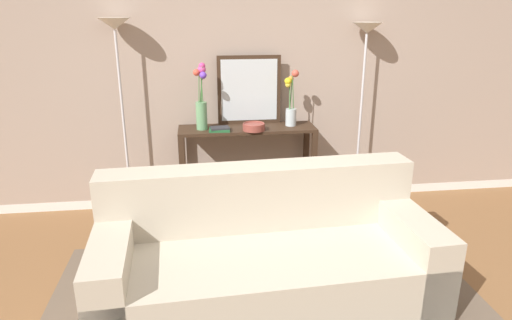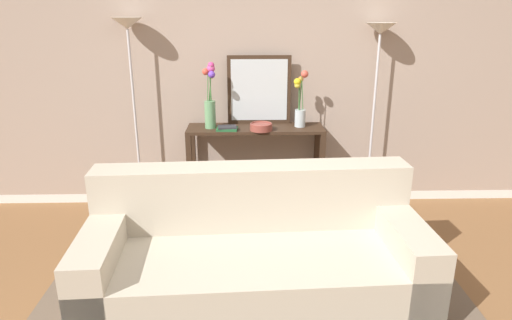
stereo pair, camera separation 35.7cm
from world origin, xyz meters
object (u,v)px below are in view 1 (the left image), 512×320
Objects in this scene: couch at (266,258)px; wall_mirror at (249,90)px; console_table at (247,155)px; book_stack at (220,129)px; book_row_under_console at (210,207)px; floor_lamp_left at (118,64)px; floor_lamp_right at (364,65)px; fruit_bowl at (254,127)px; vase_tall_flowers at (201,101)px; vase_short_flowers at (291,103)px.

wall_mirror is (0.08, 1.59, 0.88)m from couch.
book_stack is at bearing -159.12° from console_table.
floor_lamp_left is at bearing 175.61° from book_row_under_console.
wall_mirror is at bearing 87.19° from couch.
floor_lamp_left reaches higher than book_stack.
book_row_under_console is (-0.11, 0.10, -0.82)m from book_stack.
floor_lamp_right is 1.21m from fruit_bowl.
floor_lamp_right is at bearing 2.23° from book_row_under_console.
vase_tall_flowers is at bearing -160.49° from wall_mirror.
floor_lamp_right is at bearing 2.53° from vase_tall_flowers.
wall_mirror is 1.22× the size of vase_short_flowers.
book_row_under_console is (-0.79, -0.01, -1.02)m from vase_short_flowers.
floor_lamp_left is 1.60m from vase_short_flowers.
fruit_bowl is (0.05, -0.11, 0.30)m from console_table.
fruit_bowl is (0.01, -0.27, -0.29)m from wall_mirror.
floor_lamp_right is 2.03m from book_row_under_console.
book_stack reaches higher than console_table.
floor_lamp_right is 1.58m from vase_tall_flowers.
floor_lamp_right is 1.12m from wall_mirror.
console_table is 0.70× the size of floor_lamp_left.
floor_lamp_left is (-1.10, 1.50, 1.15)m from couch.
floor_lamp_left is (-1.14, 0.06, 0.87)m from console_table.
vase_tall_flowers is at bearing -178.30° from vase_short_flowers.
console_table is at bearing -177.03° from floor_lamp_right.
floor_lamp_left is at bearing 178.39° from vase_short_flowers.
floor_lamp_left is at bearing -175.44° from wall_mirror.
wall_mirror is (-1.09, 0.09, -0.23)m from floor_lamp_right.
console_table is (0.04, 1.44, 0.28)m from couch.
fruit_bowl is at bearing -66.59° from console_table.
floor_lamp_left is at bearing 174.54° from vase_tall_flowers.
fruit_bowl reaches higher than book_stack.
wall_mirror is 1.21m from book_row_under_console.
wall_mirror is 3.28× the size of book_stack.
floor_lamp_left is 9.31× the size of book_stack.
wall_mirror reaches higher than fruit_bowl.
book_row_under_console is at bearing 103.11° from couch.
floor_lamp_left is 1.06m from book_stack.
book_stack reaches higher than couch.
book_stack is (-0.23, 1.34, 0.57)m from couch.
book_row_under_console is (0.76, -0.06, -1.40)m from floor_lamp_left.
console_table is at bearing -0.00° from book_row_under_console.
couch is 1.47m from book_stack.
vase_short_flowers reaches higher than book_row_under_console.
vase_short_flowers is (0.38, -0.14, -0.11)m from wall_mirror.
floor_lamp_left is at bearing 180.00° from floor_lamp_right.
couch is 4.26× the size of vase_short_flowers.
floor_lamp_left reaches higher than couch.
floor_lamp_left is 3.05× the size of vase_tall_flowers.
vase_tall_flowers is 0.30m from book_stack.
floor_lamp_right is (1.17, 1.50, 1.11)m from couch.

